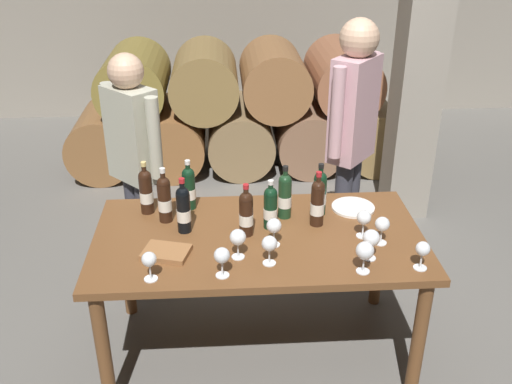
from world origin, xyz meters
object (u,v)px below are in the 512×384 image
wine_glass_6 (382,225)px  serving_plate (353,207)px  wine_bottle_7 (146,191)px  wine_glass_2 (149,261)px  taster_seated_left (134,155)px  wine_bottle_3 (320,192)px  tasting_notebook (166,252)px  wine_glass_1 (364,218)px  wine_glass_4 (238,238)px  wine_glass_5 (222,256)px  wine_bottle_6 (318,202)px  wine_glass_0 (269,245)px  wine_bottle_8 (183,209)px  sommelier_presenting (352,129)px  wine_bottle_2 (189,188)px  wine_bottle_4 (285,195)px  wine_bottle_5 (246,213)px  dining_table (258,250)px  wine_glass_9 (365,251)px  wine_bottle_0 (165,199)px  wine_glass_7 (423,250)px  wine_glass_8 (371,239)px  wine_bottle_1 (270,207)px  wine_glass_3 (274,227)px

wine_glass_6 → serving_plate: (-0.06, 0.37, -0.10)m
wine_bottle_7 → wine_glass_2: 0.65m
taster_seated_left → wine_bottle_3: bearing=-25.6°
wine_bottle_3 → wine_glass_2: wine_bottle_3 is taller
wine_glass_6 → tasting_notebook: wine_glass_6 is taller
wine_glass_1 → wine_glass_6: bearing=-43.1°
wine_glass_4 → wine_glass_5: bearing=-117.5°
wine_bottle_6 → wine_glass_0: 0.46m
wine_bottle_8 → sommelier_presenting: 1.23m
wine_bottle_2 → wine_glass_1: size_ratio=1.95×
wine_bottle_4 → wine_bottle_7: size_ratio=0.99×
tasting_notebook → sommelier_presenting: bearing=55.4°
wine_glass_4 → wine_bottle_4: bearing=55.5°
wine_bottle_5 → wine_bottle_7: 0.60m
wine_glass_0 → wine_glass_1: (0.50, 0.22, -0.00)m
wine_bottle_2 → tasting_notebook: bearing=-101.4°
wine_bottle_6 → wine_bottle_7: bearing=168.1°
wine_bottle_8 → dining_table: bearing=-10.4°
wine_bottle_6 → taster_seated_left: taster_seated_left is taller
wine_glass_6 → tasting_notebook: (-1.07, -0.04, -0.09)m
wine_glass_9 → taster_seated_left: (-1.17, 1.08, 0.05)m
wine_bottle_5 → wine_bottle_6: wine_bottle_6 is taller
wine_bottle_0 → wine_glass_4: size_ratio=2.02×
wine_bottle_2 → tasting_notebook: wine_bottle_2 is taller
wine_glass_9 → sommelier_presenting: bearing=81.6°
serving_plate → wine_glass_7: bearing=-72.4°
wine_bottle_4 → tasting_notebook: 0.71m
wine_glass_5 → wine_glass_8: wine_glass_8 is taller
wine_glass_1 → serving_plate: size_ratio=0.62×
wine_glass_5 → wine_glass_6: 0.83m
wine_bottle_7 → wine_glass_5: size_ratio=2.04×
wine_glass_6 → wine_bottle_1: bearing=160.1°
wine_bottle_2 → wine_bottle_5: (0.30, -0.31, -0.00)m
wine_glass_7 → wine_glass_8: (-0.22, 0.10, 0.01)m
wine_bottle_2 → wine_glass_1: 0.97m
wine_glass_3 → wine_bottle_4: bearing=73.6°
wine_bottle_7 → wine_bottle_6: bearing=-11.9°
wine_bottle_1 → wine_glass_0: wine_bottle_1 is taller
wine_glass_0 → sommelier_presenting: 1.19m
wine_bottle_2 → taster_seated_left: 0.53m
sommelier_presenting → taster_seated_left: bearing=-178.7°
wine_bottle_1 → wine_glass_1: (0.46, -0.12, -0.01)m
wine_glass_1 → wine_glass_3: wine_glass_3 is taller
wine_glass_1 → wine_glass_7: bearing=-55.7°
wine_bottle_1 → wine_glass_4: wine_bottle_1 is taller
dining_table → wine_bottle_5: 0.23m
wine_bottle_5 → wine_glass_0: bearing=-70.9°
wine_glass_4 → wine_glass_7: 0.86m
wine_bottle_5 → wine_bottle_7: bearing=153.0°
wine_bottle_3 → wine_glass_9: 0.58m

